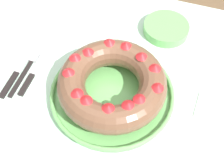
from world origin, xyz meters
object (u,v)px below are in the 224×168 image
(serving_dish, at_px, (112,95))
(serving_knife, at_px, (16,74))
(cake_knife, at_px, (32,75))
(fork, at_px, (27,68))
(side_bowl, at_px, (166,29))
(napkin, at_px, (219,111))
(bundt_cake, at_px, (112,84))

(serving_dish, xyz_separation_m, serving_knife, (-0.30, -0.01, -0.01))
(serving_knife, bearing_deg, cake_knife, 15.84)
(fork, relative_size, serving_knife, 0.91)
(cake_knife, bearing_deg, fork, 136.94)
(side_bowl, bearing_deg, serving_knife, -141.02)
(fork, bearing_deg, napkin, -1.79)
(bundt_cake, relative_size, napkin, 2.38)
(bundt_cake, height_order, serving_knife, bundt_cake)
(serving_dish, bearing_deg, bundt_cake, 97.61)
(bundt_cake, relative_size, serving_knife, 1.41)
(serving_dish, height_order, serving_knife, serving_dish)
(serving_knife, relative_size, cake_knife, 1.20)
(serving_knife, xyz_separation_m, side_bowl, (0.39, 0.32, 0.01))
(fork, relative_size, cake_knife, 1.09)
(serving_dish, distance_m, bundt_cake, 0.05)
(bundt_cake, distance_m, side_bowl, 0.32)
(fork, relative_size, napkin, 1.54)
(serving_dish, xyz_separation_m, napkin, (0.30, 0.05, -0.01))
(bundt_cake, height_order, napkin, bundt_cake)
(fork, distance_m, serving_knife, 0.04)
(bundt_cake, bearing_deg, side_bowl, 73.68)
(cake_knife, distance_m, side_bowl, 0.46)
(side_bowl, distance_m, napkin, 0.33)
(serving_knife, distance_m, side_bowl, 0.50)
(side_bowl, bearing_deg, cake_knife, -138.11)
(bundt_cake, height_order, cake_knife, bundt_cake)
(bundt_cake, xyz_separation_m, napkin, (0.30, 0.05, -0.07))
(cake_knife, bearing_deg, bundt_cake, -4.06)
(serving_dish, height_order, fork, serving_dish)
(serving_dish, relative_size, napkin, 2.80)
(fork, distance_m, cake_knife, 0.03)
(bundt_cake, distance_m, napkin, 0.31)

